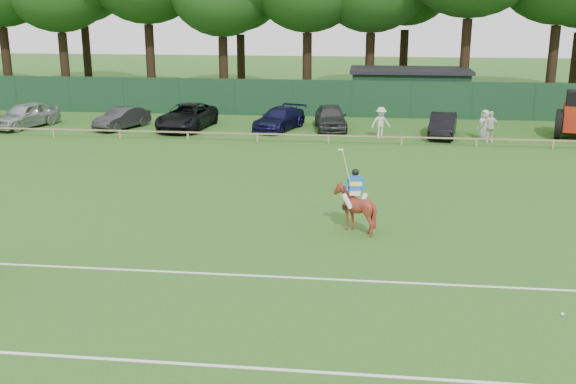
# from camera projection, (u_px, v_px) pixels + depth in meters

# --- Properties ---
(ground) EXTENTS (160.00, 160.00, 0.00)m
(ground) POSITION_uv_depth(u_px,v_px,m) (260.00, 263.00, 20.29)
(ground) COLOR #1E4C14
(ground) RESTS_ON ground
(horse_chestnut) EXTENTS (1.53, 1.67, 1.63)m
(horse_chestnut) POSITION_uv_depth(u_px,v_px,m) (354.00, 208.00, 22.93)
(horse_chestnut) COLOR maroon
(horse_chestnut) RESTS_ON ground
(sedan_silver) EXTENTS (3.28, 4.95, 1.57)m
(sedan_silver) POSITION_uv_depth(u_px,v_px,m) (25.00, 115.00, 41.94)
(sedan_silver) COLOR #ABAEB0
(sedan_silver) RESTS_ON ground
(sedan_grey) EXTENTS (2.74, 4.19, 1.30)m
(sedan_grey) POSITION_uv_depth(u_px,v_px,m) (122.00, 118.00, 41.56)
(sedan_grey) COLOR #2A2A2C
(sedan_grey) RESTS_ON ground
(suv_black) EXTENTS (3.06, 5.72, 1.53)m
(suv_black) POSITION_uv_depth(u_px,v_px,m) (187.00, 117.00, 41.45)
(suv_black) COLOR black
(suv_black) RESTS_ON ground
(sedan_navy) EXTENTS (3.29, 4.97, 1.34)m
(sedan_navy) POSITION_uv_depth(u_px,v_px,m) (279.00, 119.00, 41.27)
(sedan_navy) COLOR #101135
(sedan_navy) RESTS_ON ground
(hatch_grey) EXTENTS (2.39, 4.67, 1.52)m
(hatch_grey) POSITION_uv_depth(u_px,v_px,m) (331.00, 117.00, 41.22)
(hatch_grey) COLOR #323235
(hatch_grey) RESTS_ON ground
(estate_black) EXTENTS (2.07, 4.28, 1.35)m
(estate_black) POSITION_uv_depth(u_px,v_px,m) (443.00, 125.00, 39.06)
(estate_black) COLOR black
(estate_black) RESTS_ON ground
(spectator_left) EXTENTS (1.32, 1.04, 1.79)m
(spectator_left) POSITION_uv_depth(u_px,v_px,m) (381.00, 123.00, 38.63)
(spectator_left) COLOR beige
(spectator_left) RESTS_ON ground
(spectator_mid) EXTENTS (1.04, 0.44, 1.77)m
(spectator_mid) POSITION_uv_depth(u_px,v_px,m) (490.00, 127.00, 37.41)
(spectator_mid) COLOR silver
(spectator_mid) RESTS_ON ground
(spectator_right) EXTENTS (0.98, 0.94, 1.69)m
(spectator_right) POSITION_uv_depth(u_px,v_px,m) (484.00, 125.00, 38.33)
(spectator_right) COLOR silver
(spectator_right) RESTS_ON ground
(rider_chestnut) EXTENTS (0.96, 0.53, 2.05)m
(rider_chestnut) POSITION_uv_depth(u_px,v_px,m) (355.00, 187.00, 22.72)
(rider_chestnut) COLOR silver
(rider_chestnut) RESTS_ON ground
(polo_ball) EXTENTS (0.09, 0.09, 0.09)m
(polo_ball) POSITION_uv_depth(u_px,v_px,m) (562.00, 314.00, 16.88)
(polo_ball) COLOR silver
(polo_ball) RESTS_ON ground
(pitch_lines) EXTENTS (60.00, 5.10, 0.01)m
(pitch_lines) POSITION_uv_depth(u_px,v_px,m) (238.00, 314.00, 16.95)
(pitch_lines) COLOR silver
(pitch_lines) RESTS_ON ground
(pitch_rail) EXTENTS (62.10, 0.10, 0.50)m
(pitch_rail) POSITION_uv_depth(u_px,v_px,m) (311.00, 135.00, 37.37)
(pitch_rail) COLOR #997F5B
(pitch_rail) RESTS_ON ground
(perimeter_fence) EXTENTS (92.08, 0.08, 2.50)m
(perimeter_fence) POSITION_uv_depth(u_px,v_px,m) (322.00, 98.00, 45.75)
(perimeter_fence) COLOR #14351E
(perimeter_fence) RESTS_ON ground
(utility_shed) EXTENTS (8.40, 4.40, 3.04)m
(utility_shed) POSITION_uv_depth(u_px,v_px,m) (409.00, 90.00, 47.86)
(utility_shed) COLOR #14331E
(utility_shed) RESTS_ON ground
(tree_row) EXTENTS (96.00, 12.00, 21.00)m
(tree_row) POSITION_uv_depth(u_px,v_px,m) (354.00, 101.00, 53.50)
(tree_row) COLOR #26561C
(tree_row) RESTS_ON ground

